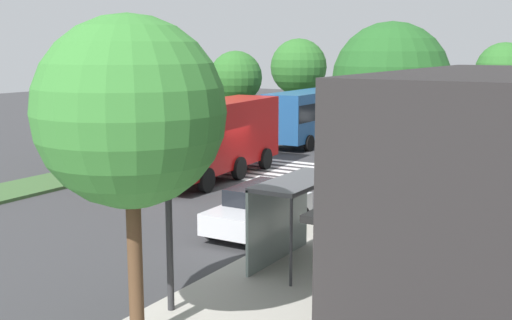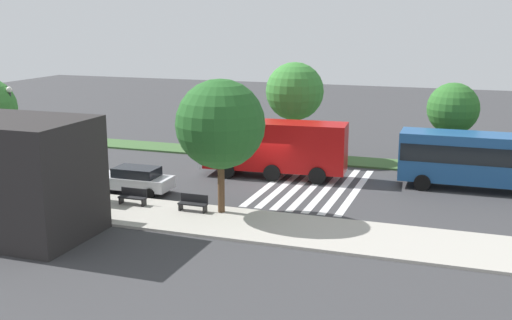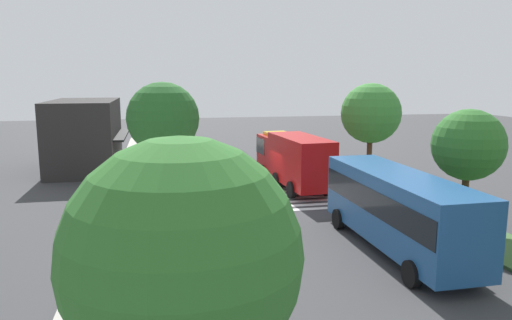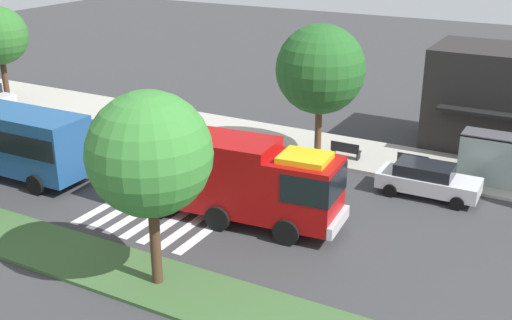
{
  "view_description": "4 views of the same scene",
  "coord_description": "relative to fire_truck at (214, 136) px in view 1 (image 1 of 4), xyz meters",
  "views": [
    {
      "loc": [
        25.22,
        15.72,
        6.25
      ],
      "look_at": [
        0.61,
        0.88,
        1.18
      ],
      "focal_mm": 44.8,
      "sensor_mm": 36.0,
      "label": 1
    },
    {
      "loc": [
        -12.12,
        37.0,
        10.4
      ],
      "look_at": [
        0.68,
        0.49,
        1.56
      ],
      "focal_mm": 44.18,
      "sensor_mm": 36.0,
      "label": 2
    },
    {
      "loc": [
        -31.58,
        7.35,
        7.54
      ],
      "look_at": [
        1.35,
        0.65,
        1.78
      ],
      "focal_mm": 33.8,
      "sensor_mm": 36.0,
      "label": 3
    },
    {
      "loc": [
        12.97,
        -23.0,
        12.39
      ],
      "look_at": [
        -0.35,
        1.31,
        1.66
      ],
      "focal_mm": 44.29,
      "sensor_mm": 36.0,
      "label": 4
    }
  ],
  "objects": [
    {
      "name": "bench_west_of_shelter",
      "position": [
        1.53,
        9.06,
        -1.47
      ],
      "size": [
        1.6,
        0.5,
        0.9
      ],
      "color": "black",
      "rests_on": "sidewalk"
    },
    {
      "name": "sidewalk_tree_far_west",
      "position": [
        -24.26,
        8.71,
        2.55
      ],
      "size": [
        4.02,
        4.02,
        6.5
      ],
      "color": "#47301E",
      "rests_on": "sidewalk"
    },
    {
      "name": "transit_bus",
      "position": [
        -13.26,
        -1.05,
        0.0
      ],
      "size": [
        10.13,
        2.96,
        3.47
      ],
      "rotation": [
        0.0,
        0.0,
        3.16
      ],
      "color": "navy",
      "rests_on": "ground_plane"
    },
    {
      "name": "median_tree_far_west",
      "position": [
        -20.16,
        -5.87,
        2.66
      ],
      "size": [
        4.42,
        4.42,
        6.82
      ],
      "color": "#513823",
      "rests_on": "median_strip"
    },
    {
      "name": "sidewalk_tree_east",
      "position": [
        15.36,
        8.71,
        2.92
      ],
      "size": [
        3.87,
        3.87,
        6.79
      ],
      "color": "#513823",
      "rests_on": "sidewalk"
    },
    {
      "name": "fire_truck",
      "position": [
        0.0,
        0.0,
        0.0
      ],
      "size": [
        9.74,
        3.33,
        3.69
      ],
      "rotation": [
        0.0,
        0.0,
        0.09
      ],
      "color": "#A50C0C",
      "rests_on": "ground_plane"
    },
    {
      "name": "bench_near_shelter",
      "position": [
        5.22,
        9.06,
        -1.47
      ],
      "size": [
        1.6,
        0.5,
        0.9
      ],
      "color": "black",
      "rests_on": "sidewalk"
    },
    {
      "name": "median_tree_center",
      "position": [
        0.15,
        -5.87,
        2.96
      ],
      "size": [
        4.27,
        4.27,
        7.03
      ],
      "color": "#47301E",
      "rests_on": "median_strip"
    },
    {
      "name": "crosswalk",
      "position": [
        -3.26,
        1.67,
        -2.05
      ],
      "size": [
        5.85,
        10.87,
        0.01
      ],
      "color": "silver",
      "rests_on": "ground_plane"
    },
    {
      "name": "ground_plane",
      "position": [
        -0.32,
        1.67,
        -2.06
      ],
      "size": [
        120.0,
        120.0,
        0.0
      ],
      "primitive_type": "plane",
      "color": "#38383A"
    },
    {
      "name": "parked_car_mid",
      "position": [
        6.59,
        6.51,
        -1.23
      ],
      "size": [
        4.7,
        2.13,
        1.59
      ],
      "rotation": [
        0.0,
        0.0,
        0.01
      ],
      "color": "silver",
      "rests_on": "ground_plane"
    },
    {
      "name": "sidewalk_tree_west",
      "position": [
        0.03,
        8.71,
        2.86
      ],
      "size": [
        4.72,
        4.72,
        7.15
      ],
      "color": "#513823",
      "rests_on": "sidewalk"
    },
    {
      "name": "sidewalk",
      "position": [
        -0.32,
        10.07,
        -1.99
      ],
      "size": [
        60.0,
        4.73,
        0.14
      ],
      "primitive_type": "cube",
      "color": "#ADA89E",
      "rests_on": "ground_plane"
    },
    {
      "name": "median_strip",
      "position": [
        -0.32,
        -5.87,
        -1.99
      ],
      "size": [
        60.0,
        3.0,
        0.14
      ],
      "primitive_type": "cube",
      "color": "#3D6033",
      "rests_on": "ground_plane"
    },
    {
      "name": "street_lamp",
      "position": [
        13.73,
        8.31,
        1.74
      ],
      "size": [
        0.36,
        0.36,
        6.21
      ],
      "color": "#2D2D30",
      "rests_on": "sidewalk"
    },
    {
      "name": "storefront_building",
      "position": [
        9.58,
        14.96,
        0.81
      ],
      "size": [
        10.14,
        5.87,
        5.73
      ],
      "color": "#282626",
      "rests_on": "ground_plane"
    },
    {
      "name": "parked_car_west",
      "position": [
        -24.01,
        6.51,
        -1.18
      ],
      "size": [
        4.61,
        2.1,
        1.72
      ],
      "rotation": [
        0.0,
        0.0,
        -0.03
      ],
      "color": "silver",
      "rests_on": "ground_plane"
    },
    {
      "name": "bus_stop_shelter",
      "position": [
        9.22,
        9.04,
        -0.17
      ],
      "size": [
        3.5,
        1.4,
        2.46
      ],
      "color": "#4C4C51",
      "rests_on": "sidewalk"
    },
    {
      "name": "median_tree_west",
      "position": [
        -11.05,
        -5.87,
        2.21
      ],
      "size": [
        3.52,
        3.52,
        5.91
      ],
      "color": "#47301E",
      "rests_on": "median_strip"
    }
  ]
}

